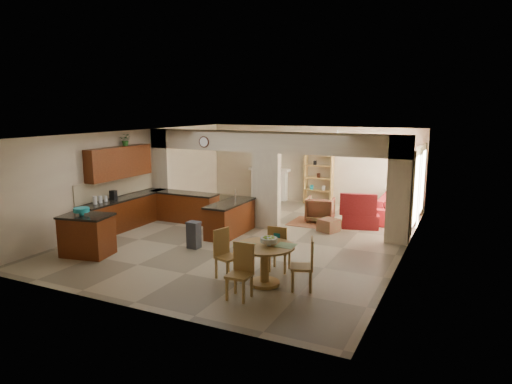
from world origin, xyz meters
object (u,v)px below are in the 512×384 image
at_px(kitchen_island, 87,235).
at_px(armchair, 320,210).
at_px(dining_table, 265,259).
at_px(sofa, 397,208).

distance_m(kitchen_island, armchair, 6.81).
relative_size(dining_table, sofa, 0.47).
xyz_separation_m(dining_table, sofa, (1.53, 6.70, -0.16)).
distance_m(dining_table, armchair, 5.38).
height_order(sofa, armchair, armchair).
xyz_separation_m(kitchen_island, sofa, (6.09, 6.85, -0.13)).
height_order(dining_table, armchair, dining_table).
distance_m(dining_table, sofa, 6.87).
distance_m(kitchen_island, dining_table, 4.56).
height_order(kitchen_island, sofa, kitchen_island).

